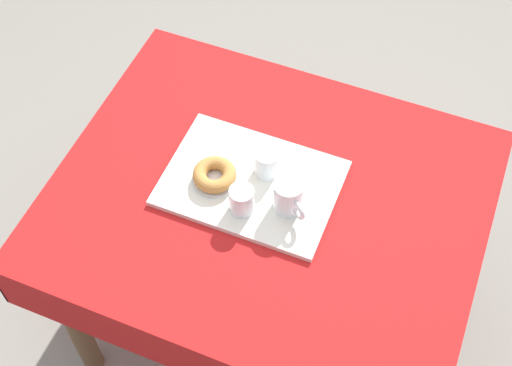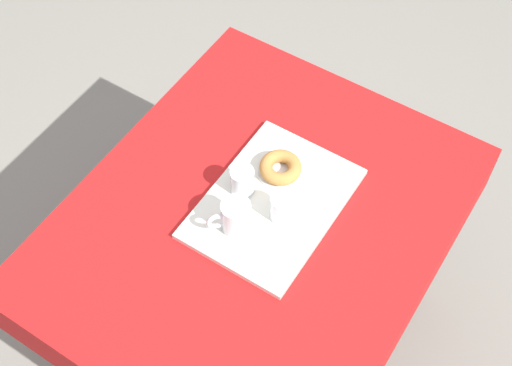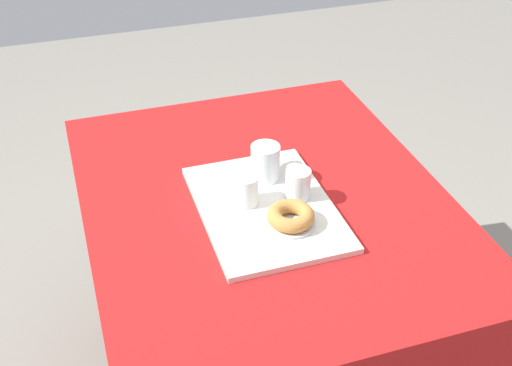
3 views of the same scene
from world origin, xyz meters
The scene contains 7 objects.
dining_table centered at (0.00, 0.00, 0.63)m, with size 1.11×0.91×0.73m.
serving_tray centered at (0.05, -0.02, 0.74)m, with size 0.45×0.32×0.02m, color silver.
tea_mug_left centered at (-0.06, 0.02, 0.79)m, with size 0.10×0.09×0.10m.
water_glass_near centered at (0.03, -0.06, 0.78)m, with size 0.06×0.06×0.08m.
water_glass_far centered at (0.04, 0.07, 0.78)m, with size 0.06×0.06×0.08m.
donut_plate_left centered at (0.14, 0.01, 0.75)m, with size 0.12×0.12×0.01m, color silver.
sugar_donut_left centered at (0.14, 0.01, 0.77)m, with size 0.11×0.11×0.04m, color #BC7F3D.
Camera 3 is at (1.30, -0.45, 1.74)m, focal length 47.15 mm.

